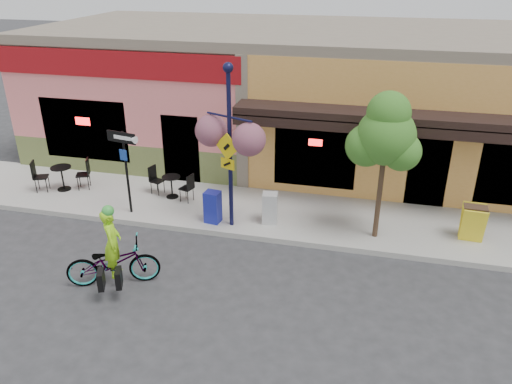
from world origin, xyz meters
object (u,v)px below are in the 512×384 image
Objects in this scene: lamp_post at (230,149)px; bicycle at (113,263)px; cyclist_rider at (114,253)px; one_way_sign at (127,173)px; street_tree at (382,167)px; building at (298,92)px; newspaper_box_blue at (213,207)px; newspaper_box_grey at (270,208)px.

bicycle is at bearing -100.19° from lamp_post.
cyclist_rider is 0.67× the size of one_way_sign.
one_way_sign reaches higher than bicycle.
bicycle is 0.53× the size of street_tree.
building is 7.50m from one_way_sign.
street_tree reaches higher than one_way_sign.
bicycle is 0.47× the size of lamp_post.
one_way_sign is at bearing -177.94° from street_tree.
building is 8.95× the size of bicycle.
bicycle is 0.26m from cyclist_rider.
newspaper_box_blue is (2.42, -0.00, -0.74)m from one_way_sign.
newspaper_box_blue is 4.53m from street_tree.
building reaches higher than cyclist_rider.
lamp_post reaches higher than cyclist_rider.
newspaper_box_grey is at bearing 19.74° from newspaper_box_blue.
building is at bearing 116.29° from street_tree.
cyclist_rider is (-2.46, -9.53, -1.46)m from building.
one_way_sign is at bearing -172.61° from newspaper_box_blue.
building reaches higher than bicycle.
bicycle is 3.93m from lamp_post.
building is at bearing 87.12° from newspaper_box_blue.
street_tree is (5.55, 3.26, 1.26)m from cyclist_rider.
street_tree is (3.09, -6.26, -0.20)m from building.
one_way_sign is (-2.96, 0.04, -0.97)m from lamp_post.
street_tree is at bearing -82.49° from bicycle.
lamp_post is 4.88× the size of newspaper_box_blue.
street_tree is at bearing 13.53° from one_way_sign.
newspaper_box_grey is 3.15m from street_tree.
one_way_sign reaches higher than newspaper_box_blue.
lamp_post is 2.01m from newspaper_box_grey.
building is 6.82m from newspaper_box_blue.
lamp_post is at bearing 3.12° from newspaper_box_blue.
street_tree reaches higher than cyclist_rider.
cyclist_rider is 3.79m from lamp_post.
street_tree is at bearing -9.55° from newspaper_box_grey.
bicycle is 3.32m from one_way_sign.
bicycle is at bearing -149.77° from street_tree.
street_tree is (3.75, 0.29, -0.25)m from lamp_post.
newspaper_box_grey is at bearing 42.47° from lamp_post.
one_way_sign reaches higher than newspaper_box_grey.
lamp_post is at bearing 10.61° from one_way_sign.
newspaper_box_grey is (2.82, 3.35, 0.04)m from bicycle.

